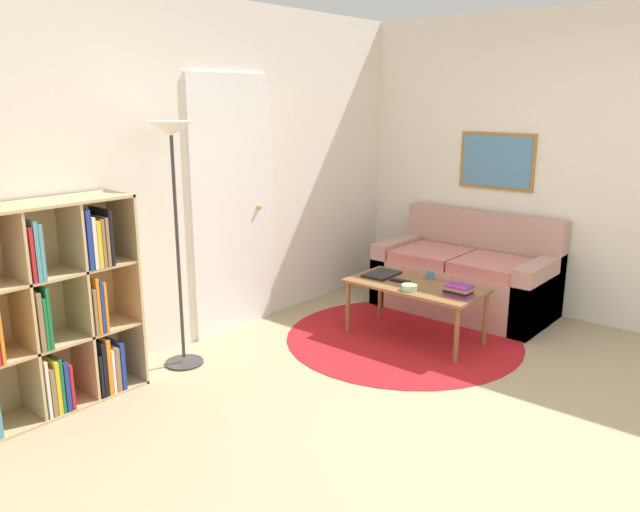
{
  "coord_description": "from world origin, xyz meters",
  "views": [
    {
      "loc": [
        -3.09,
        -1.2,
        1.87
      ],
      "look_at": [
        -0.02,
        1.39,
        0.85
      ],
      "focal_mm": 35.0,
      "sensor_mm": 36.0,
      "label": 1
    }
  ],
  "objects_px": {
    "cup": "(431,275)",
    "laptop": "(382,274)",
    "bowl": "(409,287)",
    "floor_lamp": "(173,167)",
    "couch": "(468,277)",
    "coffee_table": "(416,290)",
    "bookshelf": "(45,313)"
  },
  "relations": [
    {
      "from": "couch",
      "to": "cup",
      "type": "relative_size",
      "value": 21.25
    },
    {
      "from": "cup",
      "to": "laptop",
      "type": "bearing_deg",
      "value": 113.9
    },
    {
      "from": "bowl",
      "to": "cup",
      "type": "distance_m",
      "value": 0.37
    },
    {
      "from": "coffee_table",
      "to": "bowl",
      "type": "relative_size",
      "value": 8.83
    },
    {
      "from": "bookshelf",
      "to": "couch",
      "type": "xyz_separation_m",
      "value": [
        3.37,
        -1.08,
        -0.33
      ]
    },
    {
      "from": "coffee_table",
      "to": "bowl",
      "type": "height_order",
      "value": "bowl"
    },
    {
      "from": "coffee_table",
      "to": "cup",
      "type": "distance_m",
      "value": 0.21
    },
    {
      "from": "bookshelf",
      "to": "laptop",
      "type": "bearing_deg",
      "value": -16.96
    },
    {
      "from": "floor_lamp",
      "to": "couch",
      "type": "height_order",
      "value": "floor_lamp"
    },
    {
      "from": "bookshelf",
      "to": "coffee_table",
      "type": "bearing_deg",
      "value": -24.35
    },
    {
      "from": "laptop",
      "to": "bowl",
      "type": "relative_size",
      "value": 2.61
    },
    {
      "from": "floor_lamp",
      "to": "bowl",
      "type": "bearing_deg",
      "value": -38.57
    },
    {
      "from": "couch",
      "to": "coffee_table",
      "type": "bearing_deg",
      "value": -178.58
    },
    {
      "from": "coffee_table",
      "to": "cup",
      "type": "xyz_separation_m",
      "value": [
        0.19,
        -0.02,
        0.08
      ]
    },
    {
      "from": "floor_lamp",
      "to": "coffee_table",
      "type": "bearing_deg",
      "value": -34.02
    },
    {
      "from": "floor_lamp",
      "to": "coffee_table",
      "type": "relative_size",
      "value": 1.62
    },
    {
      "from": "bowl",
      "to": "floor_lamp",
      "type": "bearing_deg",
      "value": 141.43
    },
    {
      "from": "couch",
      "to": "laptop",
      "type": "height_order",
      "value": "couch"
    },
    {
      "from": "floor_lamp",
      "to": "coffee_table",
      "type": "xyz_separation_m",
      "value": [
        1.5,
        -1.01,
        -1.02
      ]
    },
    {
      "from": "coffee_table",
      "to": "bowl",
      "type": "xyz_separation_m",
      "value": [
        -0.17,
        -0.05,
        0.07
      ]
    },
    {
      "from": "coffee_table",
      "to": "cup",
      "type": "relative_size",
      "value": 15.0
    },
    {
      "from": "cup",
      "to": "couch",
      "type": "bearing_deg",
      "value": 3.09
    },
    {
      "from": "bookshelf",
      "to": "cup",
      "type": "relative_size",
      "value": 18.11
    },
    {
      "from": "couch",
      "to": "laptop",
      "type": "xyz_separation_m",
      "value": [
        -0.9,
        0.33,
        0.17
      ]
    },
    {
      "from": "laptop",
      "to": "bowl",
      "type": "bearing_deg",
      "value": -117.3
    },
    {
      "from": "floor_lamp",
      "to": "bookshelf",
      "type": "bearing_deg",
      "value": 174.65
    },
    {
      "from": "bookshelf",
      "to": "bowl",
      "type": "distance_m",
      "value": 2.54
    },
    {
      "from": "cup",
      "to": "bowl",
      "type": "bearing_deg",
      "value": -175.25
    },
    {
      "from": "bookshelf",
      "to": "bowl",
      "type": "height_order",
      "value": "bookshelf"
    },
    {
      "from": "bookshelf",
      "to": "cup",
      "type": "bearing_deg",
      "value": -23.04
    },
    {
      "from": "couch",
      "to": "laptop",
      "type": "relative_size",
      "value": 4.8
    },
    {
      "from": "floor_lamp",
      "to": "laptop",
      "type": "height_order",
      "value": "floor_lamp"
    }
  ]
}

